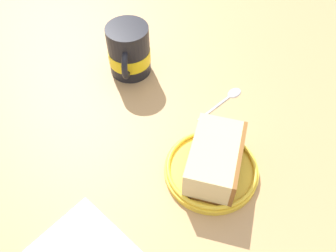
{
  "coord_description": "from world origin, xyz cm",
  "views": [
    {
      "loc": [
        -12.85,
        34.79,
        48.69
      ],
      "look_at": [
        0.54,
        1.26,
        3.0
      ],
      "focal_mm": 38.54,
      "sensor_mm": 36.0,
      "label": 1
    }
  ],
  "objects": [
    {
      "name": "tea_mug",
      "position": [
        13.39,
        -11.26,
        4.72
      ],
      "size": [
        7.96,
        10.41,
        9.8
      ],
      "color": "black",
      "rests_on": "ground_plane"
    },
    {
      "name": "cake_slice",
      "position": [
        -8.47,
        5.1,
        3.88
      ],
      "size": [
        8.62,
        12.53,
        5.67
      ],
      "color": "brown",
      "rests_on": "small_plate"
    },
    {
      "name": "teaspoon",
      "position": [
        -6.43,
        -11.25,
        0.36
      ],
      "size": [
        5.87,
        10.67,
        0.8
      ],
      "color": "silver",
      "rests_on": "ground_plane"
    },
    {
      "name": "small_plate",
      "position": [
        -8.2,
        5.13,
        0.82
      ],
      "size": [
        14.6,
        14.6,
        1.67
      ],
      "color": "yellow",
      "rests_on": "ground_plane"
    },
    {
      "name": "ground_plane",
      "position": [
        0.0,
        0.0,
        -1.74
      ],
      "size": [
        146.88,
        146.88,
        3.48
      ],
      "primitive_type": "cube",
      "color": "tan"
    }
  ]
}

